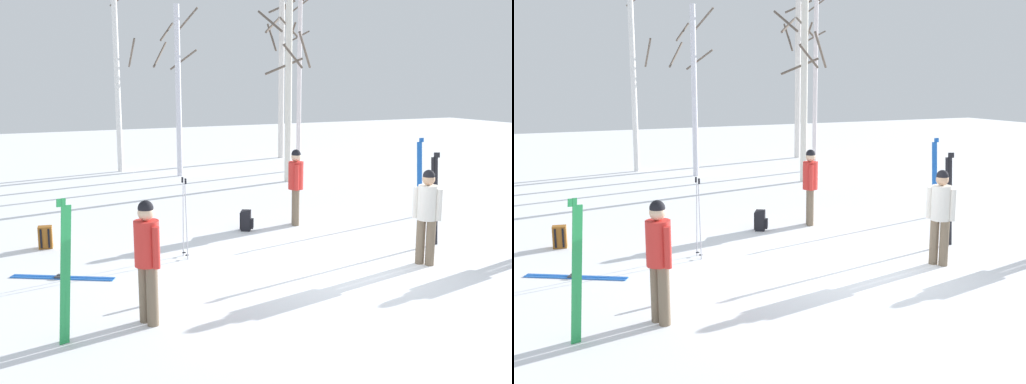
% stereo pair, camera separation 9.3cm
% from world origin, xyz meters
% --- Properties ---
extents(ground_plane, '(60.00, 60.00, 0.00)m').
position_xyz_m(ground_plane, '(0.00, 0.00, 0.00)').
color(ground_plane, white).
extents(person_0, '(0.34, 0.48, 1.72)m').
position_xyz_m(person_0, '(1.00, 3.34, 0.98)').
color(person_0, '#72604C').
rests_on(person_0, ground_plane).
extents(person_2, '(0.34, 0.45, 1.72)m').
position_xyz_m(person_2, '(1.65, -0.28, 0.98)').
color(person_2, '#72604C').
rests_on(person_2, ground_plane).
extents(person_3, '(0.34, 0.50, 1.72)m').
position_xyz_m(person_3, '(-3.55, -0.80, 0.98)').
color(person_3, '#72604C').
rests_on(person_3, ground_plane).
extents(ski_pair_planted_0, '(0.24, 0.04, 1.89)m').
position_xyz_m(ski_pair_planted_0, '(4.08, 2.83, 0.94)').
color(ski_pair_planted_0, blue).
rests_on(ski_pair_planted_0, ground_plane).
extents(ski_pair_planted_1, '(0.25, 0.10, 1.86)m').
position_xyz_m(ski_pair_planted_1, '(-4.63, -0.96, 0.93)').
color(ski_pair_planted_1, green).
rests_on(ski_pair_planted_1, ground_plane).
extents(ski_pair_planted_2, '(0.21, 0.09, 1.86)m').
position_xyz_m(ski_pair_planted_2, '(2.66, 0.68, 0.92)').
color(ski_pair_planted_2, black).
rests_on(ski_pair_planted_2, ground_plane).
extents(ski_pair_lying_0, '(1.60, 1.04, 0.05)m').
position_xyz_m(ski_pair_lying_0, '(-4.35, 1.69, 0.01)').
color(ski_pair_lying_0, blue).
rests_on(ski_pair_lying_0, ground_plane).
extents(ski_poles_0, '(0.07, 0.28, 1.50)m').
position_xyz_m(ski_poles_0, '(-2.10, 1.94, 0.80)').
color(ski_poles_0, '#B2B2BC').
rests_on(ski_poles_0, ground_plane).
extents(backpack_0, '(0.34, 0.33, 0.44)m').
position_xyz_m(backpack_0, '(-0.23, 3.32, 0.21)').
color(backpack_0, black).
rests_on(backpack_0, ground_plane).
extents(backpack_1, '(0.29, 0.32, 0.44)m').
position_xyz_m(backpack_1, '(-4.37, 3.72, 0.21)').
color(backpack_1, '#99591E').
rests_on(backpack_1, ground_plane).
extents(water_bottle_0, '(0.07, 0.07, 0.23)m').
position_xyz_m(water_bottle_0, '(-3.41, -0.13, 0.11)').
color(water_bottle_0, silver).
rests_on(water_bottle_0, ground_plane).
extents(birch_tree_0, '(0.95, 1.44, 6.82)m').
position_xyz_m(birch_tree_0, '(-0.75, 12.92, 3.47)').
color(birch_tree_0, white).
rests_on(birch_tree_0, ground_plane).
extents(birch_tree_1, '(1.59, 1.07, 5.61)m').
position_xyz_m(birch_tree_1, '(0.81, 11.12, 2.96)').
color(birch_tree_1, silver).
rests_on(birch_tree_1, ground_plane).
extents(birch_tree_2, '(1.59, 1.59, 5.63)m').
position_xyz_m(birch_tree_2, '(3.56, 8.55, 3.00)').
color(birch_tree_2, silver).
rests_on(birch_tree_2, ground_plane).
extents(birch_tree_3, '(1.60, 1.63, 7.95)m').
position_xyz_m(birch_tree_3, '(5.04, 10.48, 4.15)').
color(birch_tree_3, silver).
rests_on(birch_tree_3, ground_plane).
extents(birch_tree_4, '(1.25, 1.52, 6.99)m').
position_xyz_m(birch_tree_4, '(6.10, 13.84, 3.69)').
color(birch_tree_4, silver).
rests_on(birch_tree_4, ground_plane).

